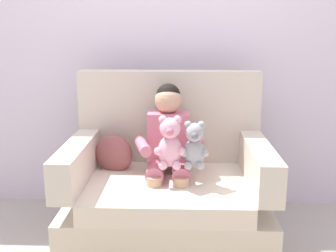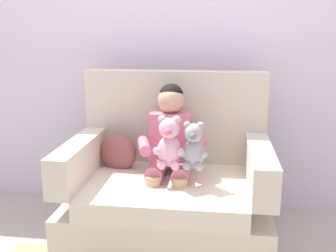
% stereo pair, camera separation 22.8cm
% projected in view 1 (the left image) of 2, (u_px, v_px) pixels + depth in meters
% --- Properties ---
extents(ground_plane, '(8.00, 8.00, 0.00)m').
position_uv_depth(ground_plane, '(168.00, 241.00, 2.62)').
color(ground_plane, '#ADA89E').
extents(back_wall, '(6.00, 0.10, 2.60)m').
position_uv_depth(back_wall, '(171.00, 36.00, 2.99)').
color(back_wall, silver).
rests_on(back_wall, ground).
extents(armchair, '(1.25, 0.89, 1.08)m').
position_uv_depth(armchair, '(168.00, 190.00, 2.60)').
color(armchair, beige).
rests_on(armchair, ground).
extents(seated_child, '(0.45, 0.39, 0.82)m').
position_uv_depth(seated_child, '(169.00, 143.00, 2.54)').
color(seated_child, '#C66B7F').
rests_on(seated_child, armchair).
extents(plush_pink, '(0.19, 0.15, 0.32)m').
position_uv_depth(plush_pink, '(170.00, 143.00, 2.36)').
color(plush_pink, '#EAA8BC').
rests_on(plush_pink, armchair).
extents(plush_grey, '(0.17, 0.14, 0.28)m').
position_uv_depth(plush_grey, '(194.00, 146.00, 2.36)').
color(plush_grey, '#9E9EA3').
rests_on(plush_grey, armchair).
extents(throw_pillow, '(0.28, 0.16, 0.26)m').
position_uv_depth(throw_pillow, '(114.00, 154.00, 2.67)').
color(throw_pillow, '#8C4C4C').
rests_on(throw_pillow, armchair).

